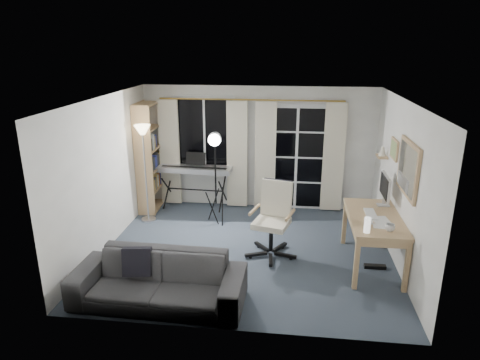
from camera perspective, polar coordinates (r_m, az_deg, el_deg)
name	(u,v)px	position (r m, az deg, el deg)	size (l,w,h in m)	color
floor	(247,251)	(6.94, 0.96, -9.44)	(4.50, 4.00, 0.02)	#343C4B
window	(205,132)	(8.45, -4.72, 6.39)	(1.20, 0.08, 1.40)	white
french_door	(296,158)	(8.39, 7.52, 2.89)	(1.32, 0.09, 2.11)	white
curtains	(250,155)	(8.32, 1.41, 3.39)	(3.60, 0.07, 2.13)	gold
bookshelf	(149,159)	(8.57, -12.10, 2.78)	(0.38, 0.99, 2.11)	tan
torchiere_lamp	(143,145)	(7.79, -12.76, 4.62)	(0.32, 0.32, 1.80)	#B2B2B7
keyboard_piano	(195,170)	(8.39, -6.08, 1.32)	(1.47, 0.76, 1.05)	black
studio_light	(215,150)	(7.43, -3.38, 4.01)	(0.33, 0.35, 1.74)	black
office_chair	(274,212)	(6.63, 4.58, -4.27)	(0.81, 0.80, 1.16)	black
desk	(374,222)	(6.53, 17.49, -5.42)	(0.73, 1.46, 0.78)	#A37854
monitor	(385,187)	(6.85, 18.77, -0.93)	(0.19, 0.56, 0.49)	silver
desk_clutter	(372,234)	(6.33, 17.19, -6.85)	(0.46, 0.89, 0.99)	white
mug	(390,227)	(6.04, 19.37, -5.90)	(0.13, 0.10, 0.13)	silver
wall_mirror	(408,169)	(6.22, 21.50, 1.43)	(0.04, 0.94, 0.74)	tan
framed_print	(394,149)	(7.05, 19.88, 3.89)	(0.03, 0.42, 0.32)	tan
wall_shelf	(382,153)	(7.56, 18.43, 3.42)	(0.16, 0.30, 0.18)	tan
sofa	(158,273)	(5.59, -10.90, -12.03)	(2.18, 0.69, 0.85)	#303032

